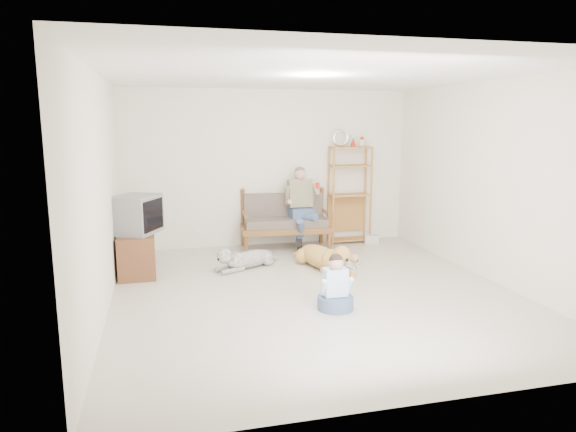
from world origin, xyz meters
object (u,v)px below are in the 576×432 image
object	(u,v)px
golden_retriever	(325,257)
tv_stand	(137,253)
loveseat	(285,220)
etagere	(350,193)

from	to	relation	value
golden_retriever	tv_stand	bearing A→B (deg)	156.51
loveseat	tv_stand	bearing A→B (deg)	-152.48
etagere	tv_stand	distance (m)	3.88
etagere	tv_stand	size ratio (longest dim) A/B	2.23
etagere	tv_stand	bearing A→B (deg)	-162.30
loveseat	etagere	distance (m)	1.30
tv_stand	loveseat	bearing A→B (deg)	22.20
etagere	loveseat	bearing A→B (deg)	-173.86
etagere	tv_stand	xyz separation A→B (m)	(-3.65, -1.17, -0.59)
etagere	golden_retriever	distance (m)	2.01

